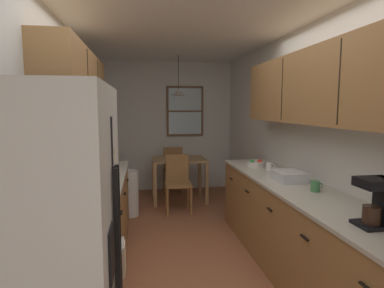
% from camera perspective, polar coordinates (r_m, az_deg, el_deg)
% --- Properties ---
extents(ground_plane, '(12.00, 12.00, 0.00)m').
position_cam_1_polar(ground_plane, '(4.05, -1.44, -17.51)').
color(ground_plane, '#995B3D').
extents(wall_left, '(0.10, 9.00, 2.55)m').
position_cam_1_polar(wall_left, '(3.78, -22.23, 0.36)').
color(wall_left, silver).
rests_on(wall_left, ground).
extents(wall_right, '(0.10, 9.00, 2.55)m').
position_cam_1_polar(wall_right, '(4.11, 17.50, 1.02)').
color(wall_right, silver).
rests_on(wall_right, ground).
extents(wall_back, '(4.40, 0.10, 2.55)m').
position_cam_1_polar(wall_back, '(6.34, -4.64, 3.20)').
color(wall_back, silver).
rests_on(wall_back, ground).
extents(ceiling_slab, '(4.40, 9.00, 0.08)m').
position_cam_1_polar(ceiling_slab, '(3.81, -1.56, 20.84)').
color(ceiling_slab, white).
extents(refrigerator, '(0.71, 0.80, 1.76)m').
position_cam_1_polar(refrigerator, '(1.72, -25.90, -20.99)').
color(refrigerator, white).
rests_on(refrigerator, ground).
extents(stove_range, '(0.66, 0.63, 1.10)m').
position_cam_1_polar(stove_range, '(2.54, -21.04, -21.64)').
color(stove_range, silver).
rests_on(stove_range, ground).
extents(microwave_over_range, '(0.39, 0.64, 0.30)m').
position_cam_1_polar(microwave_over_range, '(2.28, -25.10, 5.72)').
color(microwave_over_range, black).
extents(counter_left, '(0.64, 2.00, 0.90)m').
position_cam_1_polar(counter_left, '(3.74, -16.87, -12.45)').
color(counter_left, olive).
rests_on(counter_left, ground).
extents(upper_cabinets_left, '(0.33, 2.08, 0.71)m').
position_cam_1_polar(upper_cabinets_left, '(3.52, -20.07, 9.74)').
color(upper_cabinets_left, olive).
extents(counter_right, '(0.64, 3.27, 0.90)m').
position_cam_1_polar(counter_right, '(3.32, 18.89, -15.01)').
color(counter_right, olive).
rests_on(counter_right, ground).
extents(upper_cabinets_right, '(0.33, 2.95, 0.69)m').
position_cam_1_polar(upper_cabinets_right, '(3.13, 22.60, 9.62)').
color(upper_cabinets_right, olive).
extents(dining_table, '(0.93, 0.72, 0.76)m').
position_cam_1_polar(dining_table, '(5.58, -2.40, -3.95)').
color(dining_table, '#A87F51').
rests_on(dining_table, ground).
extents(dining_chair_near, '(0.41, 0.41, 0.90)m').
position_cam_1_polar(dining_chair_near, '(5.05, -2.60, -6.58)').
color(dining_chair_near, olive).
rests_on(dining_chair_near, ground).
extents(dining_chair_far, '(0.45, 0.45, 0.90)m').
position_cam_1_polar(dining_chair_far, '(6.16, -3.44, -4.16)').
color(dining_chair_far, olive).
rests_on(dining_chair_far, ground).
extents(pendant_light, '(0.24, 0.24, 0.69)m').
position_cam_1_polar(pendant_light, '(5.49, -2.47, 9.34)').
color(pendant_light, black).
extents(back_window, '(0.73, 0.05, 0.99)m').
position_cam_1_polar(back_window, '(6.30, -1.28, 5.97)').
color(back_window, brown).
extents(trash_bin, '(0.29, 0.29, 0.70)m').
position_cam_1_polar(trash_bin, '(4.95, -11.34, -8.77)').
color(trash_bin, white).
rests_on(trash_bin, ground).
extents(storage_canister, '(0.13, 0.13, 0.17)m').
position_cam_1_polar(storage_canister, '(2.79, -19.59, -7.62)').
color(storage_canister, red).
rests_on(storage_canister, counter_left).
extents(dish_towel, '(0.02, 0.16, 0.24)m').
position_cam_1_polar(dish_towel, '(2.62, -12.24, -19.71)').
color(dish_towel, beige).
extents(coffee_maker, '(0.22, 0.18, 0.32)m').
position_cam_1_polar(coffee_maker, '(2.35, 30.90, -8.90)').
color(coffee_maker, black).
rests_on(coffee_maker, counter_right).
extents(mug_by_coffeemaker, '(0.12, 0.08, 0.10)m').
position_cam_1_polar(mug_by_coffeemaker, '(3.07, 21.51, -7.15)').
color(mug_by_coffeemaker, '#3F7F4C').
rests_on(mug_by_coffeemaker, counter_right).
extents(mug_spare, '(0.11, 0.07, 0.10)m').
position_cam_1_polar(mug_spare, '(3.91, 13.88, -3.98)').
color(mug_spare, white).
rests_on(mug_spare, counter_right).
extents(fruit_bowl, '(0.23, 0.23, 0.09)m').
position_cam_1_polar(fruit_bowl, '(4.13, 11.48, -3.52)').
color(fruit_bowl, silver).
rests_on(fruit_bowl, counter_right).
extents(dish_rack, '(0.28, 0.34, 0.10)m').
position_cam_1_polar(dish_rack, '(3.42, 17.17, -5.57)').
color(dish_rack, silver).
rests_on(dish_rack, counter_right).
extents(table_serving_bowl, '(0.22, 0.22, 0.06)m').
position_cam_1_polar(table_serving_bowl, '(5.50, -1.70, -2.43)').
color(table_serving_bowl, silver).
rests_on(table_serving_bowl, dining_table).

